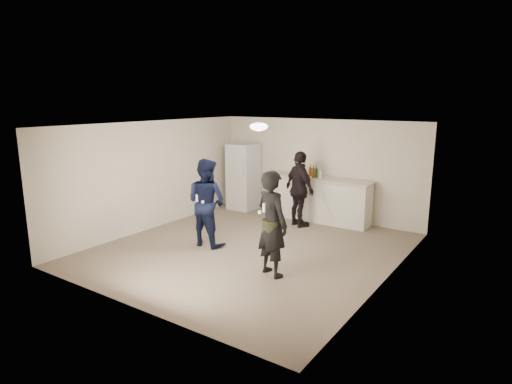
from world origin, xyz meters
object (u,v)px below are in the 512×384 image
Objects in this scene: shaker at (295,172)px; spectator at (300,189)px; fridge at (243,177)px; woman at (272,224)px; counter at (318,200)px; man at (206,202)px.

spectator is (0.47, -0.63, -0.27)m from shaker.
fridge is 0.98× the size of woman.
counter is 0.90m from shaker.
counter is 1.44× the size of fridge.
counter is at bearing -58.21° from woman.
counter is at bearing -73.95° from spectator.
counter is 1.44× the size of man.
fridge is (-2.24, -0.07, 0.38)m from counter.
fridge is at bearing 12.00° from spectator.
fridge is 1.64m from shaker.
man is at bearing 1.69° from woman.
woman reaches higher than shaker.
fridge is 2.18m from spectator.
shaker is at bearing -99.51° from man.
spectator is (0.95, 2.24, -0.01)m from man.
man is 0.99× the size of woman.
counter is at bearing 1.79° from fridge.
shaker is 3.76m from woman.
woman reaches higher than fridge.
man reaches higher than shaker.
counter is 3.16m from man.
woman reaches higher than man.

